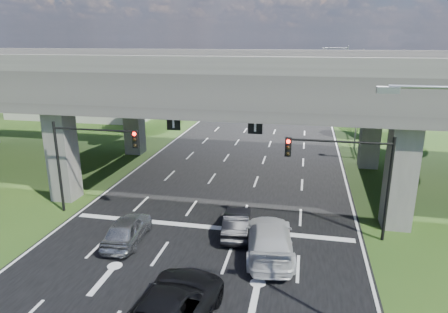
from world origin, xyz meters
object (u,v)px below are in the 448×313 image
(car_dark, at_px, (237,223))
(car_silver, at_px, (127,229))
(streetlight_far, at_px, (355,92))
(streetlight_beyond, at_px, (343,77))
(car_trailing, at_px, (171,308))
(signal_left, at_px, (88,152))
(car_white, at_px, (270,239))
(signal_right, at_px, (349,167))

(car_dark, bearing_deg, car_silver, 14.30)
(streetlight_far, bearing_deg, streetlight_beyond, 90.00)
(car_trailing, bearing_deg, car_silver, -45.53)
(signal_left, relative_size, car_dark, 1.44)
(signal_left, relative_size, streetlight_far, 0.60)
(car_silver, bearing_deg, car_trailing, 122.99)
(streetlight_beyond, height_order, car_white, streetlight_beyond)
(car_silver, bearing_deg, car_white, 177.45)
(signal_right, distance_m, signal_left, 15.65)
(car_silver, bearing_deg, car_dark, -164.22)
(signal_left, bearing_deg, streetlight_far, 48.22)
(signal_left, distance_m, streetlight_far, 26.95)
(signal_left, bearing_deg, car_silver, -38.79)
(signal_left, bearing_deg, signal_right, 0.00)
(signal_right, xyz_separation_m, car_silver, (-11.84, -3.06, -3.41))
(car_silver, distance_m, car_dark, 6.19)
(car_dark, xyz_separation_m, car_white, (2.06, -1.88, 0.17))
(streetlight_beyond, distance_m, car_dark, 38.26)
(signal_right, relative_size, car_silver, 1.36)
(streetlight_beyond, distance_m, car_trailing, 46.47)
(signal_right, height_order, car_dark, signal_right)
(streetlight_beyond, relative_size, car_trailing, 1.62)
(streetlight_far, height_order, streetlight_beyond, same)
(signal_right, relative_size, streetlight_beyond, 0.60)
(streetlight_far, distance_m, car_silver, 27.56)
(signal_right, xyz_separation_m, streetlight_beyond, (2.27, 36.06, 1.66))
(signal_right, bearing_deg, car_silver, -165.48)
(signal_right, height_order, streetlight_beyond, streetlight_beyond)
(car_white, relative_size, car_trailing, 0.96)
(signal_right, xyz_separation_m, signal_left, (-15.65, 0.00, 0.00))
(streetlight_far, relative_size, streetlight_beyond, 1.00)
(signal_right, bearing_deg, car_dark, -171.11)
(streetlight_beyond, distance_m, car_white, 39.69)
(car_white, bearing_deg, car_silver, -5.86)
(signal_right, relative_size, signal_left, 1.00)
(streetlight_far, height_order, car_trailing, streetlight_far)
(car_trailing, bearing_deg, streetlight_beyond, -94.63)
(signal_left, height_order, car_trailing, signal_left)
(signal_left, distance_m, car_trailing, 12.90)
(car_dark, distance_m, car_white, 2.80)
(signal_left, relative_size, streetlight_beyond, 0.60)
(car_white, bearing_deg, streetlight_far, -112.84)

